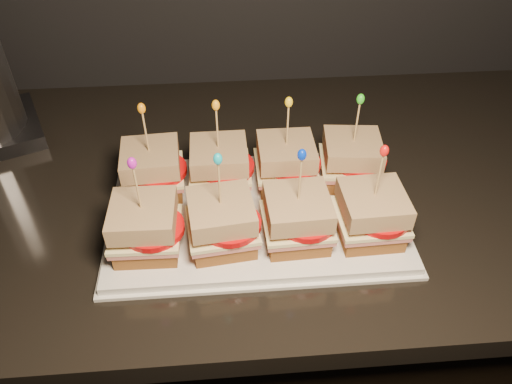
{
  "coord_description": "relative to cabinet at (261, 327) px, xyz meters",
  "views": [
    {
      "loc": [
        -0.51,
        0.99,
        1.43
      ],
      "look_at": [
        -0.46,
        1.56,
        0.94
      ],
      "focal_mm": 35.0,
      "sensor_mm": 36.0,
      "label": 1
    }
  ],
  "objects": [
    {
      "name": "sandwich_4_tomato",
      "position": [
        -0.17,
        -0.17,
        0.52
      ],
      "size": [
        0.09,
        0.09,
        0.01
      ],
      "primitive_type": "cylinder",
      "color": "red",
      "rests_on": "sandwich_4_cheese"
    },
    {
      "name": "sandwich_6_tomato",
      "position": [
        0.05,
        -0.17,
        0.52
      ],
      "size": [
        0.09,
        0.09,
        0.01
      ],
      "primitive_type": "cylinder",
      "color": "red",
      "rests_on": "sandwich_6_cheese"
    },
    {
      "name": "sandwich_5_pick",
      "position": [
        -0.07,
        -0.17,
        0.59
      ],
      "size": [
        0.0,
        0.0,
        0.09
      ],
      "primitive_type": "cylinder",
      "color": "tan",
      "rests_on": "sandwich_5_bread_top"
    },
    {
      "name": "platter",
      "position": [
        -0.02,
        -0.1,
        0.47
      ],
      "size": [
        0.45,
        0.28,
        0.02
      ],
      "primitive_type": "cube",
      "color": "white",
      "rests_on": "granite_slab"
    },
    {
      "name": "sandwich_5_frill",
      "position": [
        -0.07,
        -0.17,
        0.63
      ],
      "size": [
        0.01,
        0.01,
        0.02
      ],
      "primitive_type": "ellipsoid",
      "color": "#10B0C3",
      "rests_on": "sandwich_5_pick"
    },
    {
      "name": "sandwich_5_cheese",
      "position": [
        -0.07,
        -0.17,
        0.51
      ],
      "size": [
        0.11,
        0.1,
        0.01
      ],
      "primitive_type": "cube",
      "rotation": [
        0.0,
        0.0,
        0.11
      ],
      "color": "#FFF3AA",
      "rests_on": "sandwich_5_ham"
    },
    {
      "name": "platter_rim",
      "position": [
        -0.02,
        -0.1,
        0.46
      ],
      "size": [
        0.46,
        0.29,
        0.01
      ],
      "primitive_type": "cube",
      "color": "white",
      "rests_on": "granite_slab"
    },
    {
      "name": "granite_slab",
      "position": [
        0.0,
        -0.0,
        0.44
      ],
      "size": [
        2.41,
        0.7,
        0.04
      ],
      "primitive_type": "cube",
      "color": "black",
      "rests_on": "cabinet"
    },
    {
      "name": "sandwich_1_frill",
      "position": [
        -0.07,
        -0.04,
        0.63
      ],
      "size": [
        0.01,
        0.01,
        0.02
      ],
      "primitive_type": "ellipsoid",
      "color": "orange",
      "rests_on": "sandwich_1_pick"
    },
    {
      "name": "sandwich_5_bread_top",
      "position": [
        -0.07,
        -0.17,
        0.54
      ],
      "size": [
        0.1,
        0.1,
        0.03
      ],
      "primitive_type": "cube",
      "rotation": [
        0.0,
        0.0,
        0.11
      ],
      "color": "#6A320D",
      "rests_on": "sandwich_5_tomato"
    },
    {
      "name": "sandwich_0_tomato",
      "position": [
        -0.17,
        -0.05,
        0.52
      ],
      "size": [
        0.09,
        0.09,
        0.01
      ],
      "primitive_type": "cylinder",
      "color": "red",
      "rests_on": "sandwich_0_cheese"
    },
    {
      "name": "cabinet",
      "position": [
        0.0,
        0.0,
        0.0
      ],
      "size": [
        2.37,
        0.66,
        0.85
      ],
      "primitive_type": "cube",
      "color": "black",
      "rests_on": "ground"
    },
    {
      "name": "sandwich_6_ham",
      "position": [
        0.03,
        -0.17,
        0.51
      ],
      "size": [
        0.1,
        0.1,
        0.01
      ],
      "primitive_type": "cube",
      "rotation": [
        0.0,
        0.0,
        0.04
      ],
      "color": "#C26D66",
      "rests_on": "sandwich_6_bread_bot"
    },
    {
      "name": "sandwich_4_bread_top",
      "position": [
        -0.18,
        -0.17,
        0.54
      ],
      "size": [
        0.09,
        0.09,
        0.03
      ],
      "primitive_type": "cube",
      "rotation": [
        0.0,
        0.0,
        -0.02
      ],
      "color": "#6A320D",
      "rests_on": "sandwich_4_tomato"
    },
    {
      "name": "sandwich_7_pick",
      "position": [
        0.14,
        -0.17,
        0.59
      ],
      "size": [
        0.0,
        0.0,
        0.09
      ],
      "primitive_type": "cylinder",
      "color": "tan",
      "rests_on": "sandwich_7_bread_top"
    },
    {
      "name": "sandwich_1_bread_bot",
      "position": [
        -0.07,
        -0.04,
        0.49
      ],
      "size": [
        0.09,
        0.09,
        0.02
      ],
      "primitive_type": "cube",
      "rotation": [
        0.0,
        0.0,
        0.01
      ],
      "color": "#582E11",
      "rests_on": "platter"
    },
    {
      "name": "sandwich_4_ham",
      "position": [
        -0.18,
        -0.17,
        0.51
      ],
      "size": [
        0.1,
        0.09,
        0.01
      ],
      "primitive_type": "cube",
      "rotation": [
        0.0,
        0.0,
        -0.02
      ],
      "color": "#C26D66",
      "rests_on": "sandwich_4_bread_bot"
    },
    {
      "name": "sandwich_2_frill",
      "position": [
        0.03,
        -0.04,
        0.63
      ],
      "size": [
        0.01,
        0.01,
        0.02
      ],
      "primitive_type": "ellipsoid",
      "color": "yellow",
      "rests_on": "sandwich_2_pick"
    },
    {
      "name": "sandwich_0_bread_top",
      "position": [
        -0.18,
        -0.04,
        0.54
      ],
      "size": [
        0.09,
        0.09,
        0.03
      ],
      "primitive_type": "cube",
      "rotation": [
        0.0,
        0.0,
        0.06
      ],
      "color": "#6A320D",
      "rests_on": "sandwich_0_tomato"
    },
    {
      "name": "sandwich_7_frill",
      "position": [
        0.14,
        -0.17,
        0.63
      ],
      "size": [
        0.01,
        0.01,
        0.02
      ],
      "primitive_type": "ellipsoid",
      "color": "red",
      "rests_on": "sandwich_7_pick"
    },
    {
      "name": "sandwich_3_pick",
      "position": [
        0.14,
        -0.04,
        0.59
      ],
      "size": [
        0.0,
        0.0,
        0.09
      ],
      "primitive_type": "cylinder",
      "color": "tan",
      "rests_on": "sandwich_3_bread_top"
    },
    {
      "name": "sandwich_6_pick",
      "position": [
        0.03,
        -0.17,
        0.59
      ],
      "size": [
        0.0,
        0.0,
        0.09
      ],
      "primitive_type": "cylinder",
      "color": "tan",
      "rests_on": "sandwich_6_bread_top"
    },
    {
      "name": "sandwich_0_frill",
      "position": [
        -0.18,
        -0.04,
        0.63
      ],
      "size": [
        0.01,
        0.01,
        0.02
      ],
      "primitive_type": "ellipsoid",
      "color": "orange",
      "rests_on": "sandwich_0_pick"
    },
    {
      "name": "sandwich_2_bread_bot",
      "position": [
        0.03,
        -0.04,
        0.49
      ],
      "size": [
        0.09,
        0.09,
        0.02
      ],
      "primitive_type": "cube",
      "rotation": [
        0.0,
        0.0,
        0.0
      ],
      "color": "#582E11",
      "rests_on": "platter"
    },
    {
      "name": "sandwich_3_bread_bot",
      "position": [
        0.14,
        -0.04,
        0.49
      ],
      "size": [
        0.1,
        0.1,
        0.02
      ],
      "primitive_type": "cube",
      "rotation": [
        0.0,
        0.0,
        -0.1
      ],
      "color": "#582E11",
      "rests_on": "platter"
    },
    {
      "name": "sandwich_0_pick",
      "position": [
        -0.18,
        -0.04,
        0.59
      ],
      "size": [
        0.0,
        0.0,
        0.09
      ],
      "primitive_type": "cylinder",
      "color": "tan",
      "rests_on": "sandwich_0_bread_top"
    },
    {
      "name": "sandwich_5_ham",
      "position": [
        -0.07,
        -0.17,
        0.51
      ],
      "size": [
        0.11,
        0.1,
        0.01
      ],
      "primitive_type": "cube",
      "rotation": [
        0.0,
        0.0,
        0.11
      ],
      "color": "#C26D66",
      "rests_on": "sandwich_5_bread_bot"
    },
    {
      "name": "sandwich_1_bread_top",
      "position": [
        -0.07,
        -0.04,
        0.54
      ],
      "size": [
        0.09,
        0.09,
        0.03
      ],
      "primitive_type": "cube",
      "rotation": [
        0.0,
        0.0,
        0.01
      ],
      "color": "#6A320D",
      "rests_on": "sandwich_1_tomato"
    },
    {
      "name": "sandwich_2_tomato",
      "position": [
        0.05,
        -0.05,
        0.52
      ],
      "size": [
        0.09,
        0.09,
        0.01
      ],
      "primitive_type": "cylinder",
      "color": "red",
      "rests_on": "sandwich_2_cheese"
    },
    {
      "name": "sandwich_3_cheese",
      "position": [
        0.14,
        -0.04,
        0.51
      ],
      "size": [
        0.11,
        0.1,
        0.01
      ],
      "primitive_type": "cube",
      "rotation": [
        0.0,
        0.0,
        -0.1
      ],
      "color": "#FFF3AA",
      "rests_on": "sandwich_3_ham"
    },
    {
      "name": "sandwich_6_frill",
      "position": [
        0.03,
        -0.17,
        0.63
      ],
      "size": [
        0.01,
        0.01,
        0.02
      ],
      "primitive_type": "ellipsoid",
      "color": "#052ED2",
      "rests_on": "sandwich_6_pick"
    },
    {
      "name": "sandwich_6_cheese",
      "position": [
        0.03,
        -0.17,
        0.51
      ],
      "size": [
        0.1,
        0.1,
        0.01
      ],
      "primitive_type": "cube",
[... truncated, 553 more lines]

